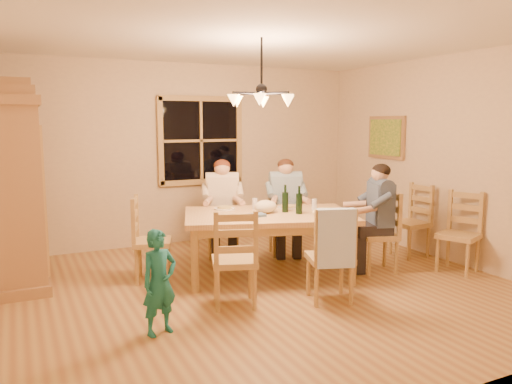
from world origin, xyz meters
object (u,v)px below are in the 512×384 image
adult_plaid_man (286,195)px  wine_bottle_b (299,200)px  armoire (12,192)px  chair_near_right (329,272)px  chair_end_right (377,247)px  adult_slate_man (379,204)px  chair_spare_front (458,248)px  dining_table (269,221)px  child (159,282)px  chandelier (261,98)px  chair_far_left (223,235)px  chair_end_left (153,255)px  adult_woman (222,196)px  wine_bottle_a (285,198)px  chair_near_left (235,276)px  chair_far_right (285,233)px  chair_spare_back (409,234)px

adult_plaid_man → wine_bottle_b: adult_plaid_man is taller
armoire → chair_near_right: size_ratio=2.32×
chair_end_right → adult_plaid_man: bearing=46.6°
adult_slate_man → chair_spare_front: size_ratio=0.88×
dining_table → chair_near_right: size_ratio=2.26×
child → adult_slate_man: bearing=-5.3°
wine_bottle_b → child: 2.16m
chandelier → chair_near_right: 1.94m
chair_far_left → chair_near_right: bearing=117.9°
chair_end_left → chair_end_right: bearing=90.0°
armoire → adult_woman: bearing=0.5°
chair_spare_front → wine_bottle_a: bearing=43.8°
chair_near_left → chair_spare_front: 2.92m
chair_end_right → wine_bottle_a: size_ratio=3.00×
wine_bottle_b → chair_end_left: bearing=158.7°
chair_near_right → chandelier: bearing=145.0°
chair_far_left → armoire: bearing=19.0°
wine_bottle_b → chair_spare_front: (1.85, -0.70, -0.62)m
chair_far_right → child: chair_far_right is taller
chair_far_left → child: 2.56m
chair_near_left → wine_bottle_a: 1.35m
adult_plaid_man → wine_bottle_b: (-0.35, -0.95, 0.08)m
armoire → adult_woman: armoire is taller
armoire → wine_bottle_b: armoire is taller
chair_end_right → chair_spare_back: bearing=-48.2°
adult_plaid_man → chair_far_right: bearing=-98.1°
chair_far_left → adult_slate_man: adult_slate_man is taller
chandelier → chair_end_right: chandelier is taller
chair_end_right → child: (-2.91, -0.64, 0.16)m
chandelier → armoire: chandelier is taller
chair_near_left → adult_plaid_man: adult_plaid_man is taller
adult_plaid_man → adult_slate_man: 1.35m
chair_near_right → adult_plaid_man: adult_plaid_man is taller
chair_near_right → wine_bottle_a: 1.19m
dining_table → chair_end_right: 1.41m
chair_near_right → chair_spare_front: (1.98, 0.14, 0.00)m
chair_near_left → child: bearing=-139.5°
chair_far_right → chair_end_left: (-1.95, -0.33, 0.00)m
chair_far_left → wine_bottle_a: size_ratio=3.00×
dining_table → child: 1.95m
adult_slate_man → wine_bottle_b: 1.02m
chair_far_left → chair_far_right: 0.87m
adult_plaid_man → child: (-2.27, -1.83, -0.38)m
dining_table → chair_spare_front: chair_spare_front is taller
chair_far_left → chair_end_right: size_ratio=1.00×
adult_plaid_man → chair_spare_back: bearing=169.9°
chair_end_left → chair_spare_back: (3.44, -0.49, 0.00)m
dining_table → chair_far_right: bearing=49.2°
chandelier → wine_bottle_b: (0.60, 0.21, -1.15)m
chair_end_left → chair_far_left: bearing=136.7°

